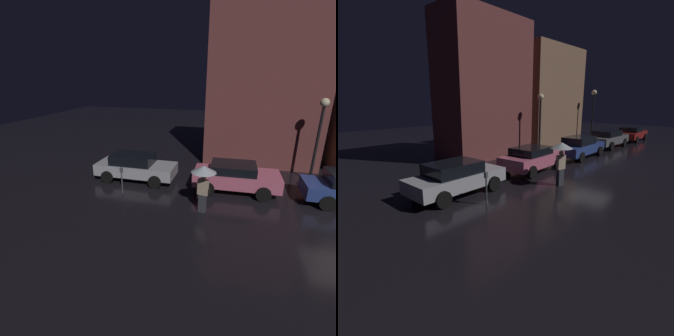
% 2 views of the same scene
% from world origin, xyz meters
% --- Properties ---
extents(ground_plane, '(60.00, 60.00, 0.00)m').
position_xyz_m(ground_plane, '(0.00, 0.00, 0.00)').
color(ground_plane, black).
extents(building_facade_left, '(6.61, 3.00, 9.15)m').
position_xyz_m(building_facade_left, '(-3.24, 6.50, 4.57)').
color(building_facade_left, brown).
rests_on(building_facade_left, ground).
extents(building_facade_right, '(7.19, 3.00, 8.31)m').
position_xyz_m(building_facade_right, '(4.53, 6.50, 4.15)').
color(building_facade_right, '#8C664C').
rests_on(building_facade_right, ground).
extents(parked_car_silver, '(4.17, 1.91, 1.39)m').
position_xyz_m(parked_car_silver, '(-9.64, 1.52, 0.73)').
color(parked_car_silver, '#B7B7BF').
rests_on(parked_car_silver, ground).
extents(parked_car_pink, '(4.06, 1.99, 1.36)m').
position_xyz_m(parked_car_pink, '(-4.48, 1.47, 0.73)').
color(parked_car_pink, '#DB6684').
rests_on(parked_car_pink, ground).
extents(parked_car_blue, '(4.57, 1.90, 1.45)m').
position_xyz_m(parked_car_blue, '(0.65, 1.27, 0.76)').
color(parked_car_blue, navy).
rests_on(parked_car_blue, ground).
extents(parked_car_grey, '(4.56, 2.02, 1.42)m').
position_xyz_m(parked_car_grey, '(5.92, 1.46, 0.77)').
color(parked_car_grey, slate).
rests_on(parked_car_grey, ground).
extents(parked_car_red, '(4.32, 2.05, 1.34)m').
position_xyz_m(parked_car_red, '(11.31, 1.26, 0.72)').
color(parked_car_red, maroon).
rests_on(parked_car_red, ground).
extents(pedestrian_with_umbrella, '(1.00, 1.00, 2.01)m').
position_xyz_m(pedestrian_with_umbrella, '(-5.69, -1.04, 1.58)').
color(pedestrian_with_umbrella, '#383842').
rests_on(pedestrian_with_umbrella, ground).
extents(parking_meter, '(0.12, 0.10, 1.28)m').
position_xyz_m(parking_meter, '(-9.61, -0.26, 0.79)').
color(parking_meter, '#4C5154').
rests_on(parking_meter, ground).
extents(street_lamp_near, '(0.43, 0.43, 4.28)m').
position_xyz_m(street_lamp_near, '(-0.67, 3.73, 3.03)').
color(street_lamp_near, black).
rests_on(street_lamp_near, ground).
extents(street_lamp_far, '(0.46, 0.46, 4.78)m').
position_xyz_m(street_lamp_far, '(7.90, 3.84, 3.45)').
color(street_lamp_far, black).
rests_on(street_lamp_far, ground).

